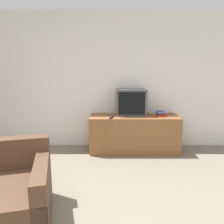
{
  "coord_description": "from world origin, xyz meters",
  "views": [
    {
      "loc": [
        0.3,
        -1.24,
        1.55
      ],
      "look_at": [
        0.3,
        2.23,
        0.85
      ],
      "focal_mm": 35.0,
      "sensor_mm": 36.0,
      "label": 1
    }
  ],
  "objects_px": {
    "tv_stand": "(134,134)",
    "book_stack": "(161,114)",
    "remote_on_stand": "(111,117)",
    "television": "(131,102)"
  },
  "relations": [
    {
      "from": "tv_stand",
      "to": "book_stack",
      "type": "distance_m",
      "value": 0.63
    },
    {
      "from": "tv_stand",
      "to": "remote_on_stand",
      "type": "xyz_separation_m",
      "value": [
        -0.43,
        -0.15,
        0.35
      ]
    },
    {
      "from": "television",
      "to": "book_stack",
      "type": "height_order",
      "value": "television"
    },
    {
      "from": "television",
      "to": "book_stack",
      "type": "bearing_deg",
      "value": -8.85
    },
    {
      "from": "remote_on_stand",
      "to": "television",
      "type": "bearing_deg",
      "value": 34.16
    },
    {
      "from": "remote_on_stand",
      "to": "tv_stand",
      "type": "bearing_deg",
      "value": 19.28
    },
    {
      "from": "tv_stand",
      "to": "remote_on_stand",
      "type": "relative_size",
      "value": 8.13
    },
    {
      "from": "tv_stand",
      "to": "television",
      "type": "distance_m",
      "value": 0.6
    },
    {
      "from": "tv_stand",
      "to": "television",
      "type": "xyz_separation_m",
      "value": [
        -0.06,
        0.1,
        0.59
      ]
    },
    {
      "from": "book_stack",
      "to": "remote_on_stand",
      "type": "distance_m",
      "value": 0.94
    }
  ]
}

